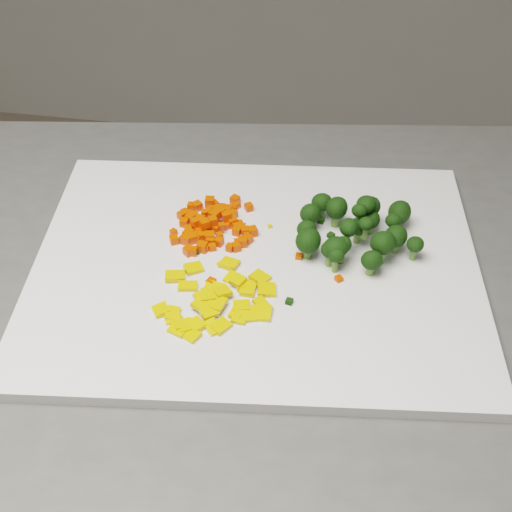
% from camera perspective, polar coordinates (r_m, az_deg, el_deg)
% --- Properties ---
extents(counter_block, '(1.07, 0.82, 0.90)m').
position_cam_1_polar(counter_block, '(1.15, 2.81, -18.87)').
color(counter_block, '#4C4C4A').
rests_on(counter_block, ground).
extents(cutting_board, '(0.54, 0.44, 0.01)m').
position_cam_1_polar(cutting_board, '(0.80, 0.00, -0.89)').
color(cutting_board, white).
rests_on(cutting_board, counter_block).
extents(carrot_pile, '(0.11, 0.11, 0.03)m').
position_cam_1_polar(carrot_pile, '(0.84, -3.58, 3.16)').
color(carrot_pile, '#EC3102').
rests_on(carrot_pile, cutting_board).
extents(pepper_pile, '(0.13, 0.13, 0.02)m').
position_cam_1_polar(pepper_pile, '(0.75, -3.15, -2.75)').
color(pepper_pile, '#E4AE0C').
rests_on(pepper_pile, cutting_board).
extents(broccoli_pile, '(0.13, 0.13, 0.06)m').
position_cam_1_polar(broccoli_pile, '(0.81, 8.36, 2.65)').
color(broccoli_pile, black).
rests_on(broccoli_pile, cutting_board).
extents(carrot_cube_0, '(0.01, 0.01, 0.01)m').
position_cam_1_polar(carrot_cube_0, '(0.82, -1.46, 1.06)').
color(carrot_cube_0, '#EC3102').
rests_on(carrot_cube_0, carrot_pile).
extents(carrot_cube_1, '(0.01, 0.01, 0.01)m').
position_cam_1_polar(carrot_cube_1, '(0.84, -3.56, 2.39)').
color(carrot_cube_1, '#EC3102').
rests_on(carrot_cube_1, carrot_pile).
extents(carrot_cube_2, '(0.01, 0.01, 0.01)m').
position_cam_1_polar(carrot_cube_2, '(0.82, -2.99, 1.13)').
color(carrot_cube_2, '#EC3102').
rests_on(carrot_cube_2, carrot_pile).
extents(carrot_cube_3, '(0.01, 0.01, 0.01)m').
position_cam_1_polar(carrot_cube_3, '(0.84, -3.28, 2.21)').
color(carrot_cube_3, '#EC3102').
rests_on(carrot_cube_3, carrot_pile).
extents(carrot_cube_4, '(0.01, 0.01, 0.01)m').
position_cam_1_polar(carrot_cube_4, '(0.81, -2.11, 0.68)').
color(carrot_cube_4, '#EC3102').
rests_on(carrot_cube_4, carrot_pile).
extents(carrot_cube_5, '(0.01, 0.01, 0.01)m').
position_cam_1_polar(carrot_cube_5, '(0.84, -1.27, 2.49)').
color(carrot_cube_5, '#EC3102').
rests_on(carrot_cube_5, carrot_pile).
extents(carrot_cube_6, '(0.01, 0.01, 0.01)m').
position_cam_1_polar(carrot_cube_6, '(0.82, -3.24, 1.16)').
color(carrot_cube_6, '#EC3102').
rests_on(carrot_cube_6, carrot_pile).
extents(carrot_cube_7, '(0.01, 0.01, 0.01)m').
position_cam_1_polar(carrot_cube_7, '(0.83, -2.94, 1.64)').
color(carrot_cube_7, '#EC3102').
rests_on(carrot_cube_7, carrot_pile).
extents(carrot_cube_8, '(0.01, 0.01, 0.01)m').
position_cam_1_polar(carrot_cube_8, '(0.87, -2.76, 3.91)').
color(carrot_cube_8, '#EC3102').
rests_on(carrot_cube_8, carrot_pile).
extents(carrot_cube_9, '(0.01, 0.01, 0.01)m').
position_cam_1_polar(carrot_cube_9, '(0.85, -4.11, 3.43)').
color(carrot_cube_9, '#EC3102').
rests_on(carrot_cube_9, carrot_pile).
extents(carrot_cube_10, '(0.01, 0.01, 0.01)m').
position_cam_1_polar(carrot_cube_10, '(0.81, -3.50, 0.71)').
color(carrot_cube_10, '#EC3102').
rests_on(carrot_cube_10, carrot_pile).
extents(carrot_cube_11, '(0.01, 0.01, 0.01)m').
position_cam_1_polar(carrot_cube_11, '(0.88, -3.31, 4.21)').
color(carrot_cube_11, '#EC3102').
rests_on(carrot_cube_11, carrot_pile).
extents(carrot_cube_12, '(0.01, 0.01, 0.01)m').
position_cam_1_polar(carrot_cube_12, '(0.83, -1.55, 2.00)').
color(carrot_cube_12, '#EC3102').
rests_on(carrot_cube_12, carrot_pile).
extents(carrot_cube_13, '(0.01, 0.01, 0.01)m').
position_cam_1_polar(carrot_cube_13, '(0.84, -4.32, 1.99)').
color(carrot_cube_13, '#EC3102').
rests_on(carrot_cube_13, carrot_pile).
extents(carrot_cube_14, '(0.01, 0.01, 0.01)m').
position_cam_1_polar(carrot_cube_14, '(0.82, -6.57, 1.30)').
color(carrot_cube_14, '#EC3102').
rests_on(carrot_cube_14, carrot_pile).
extents(carrot_cube_15, '(0.01, 0.01, 0.01)m').
position_cam_1_polar(carrot_cube_15, '(0.84, -4.47, 2.91)').
color(carrot_cube_15, '#EC3102').
rests_on(carrot_cube_15, carrot_pile).
extents(carrot_cube_16, '(0.01, 0.01, 0.01)m').
position_cam_1_polar(carrot_cube_16, '(0.86, -4.94, 3.20)').
color(carrot_cube_16, '#EC3102').
rests_on(carrot_cube_16, carrot_pile).
extents(carrot_cube_17, '(0.01, 0.01, 0.01)m').
position_cam_1_polar(carrot_cube_17, '(0.83, -0.88, 2.00)').
color(carrot_cube_17, '#EC3102').
rests_on(carrot_cube_17, carrot_pile).
extents(carrot_cube_18, '(0.01, 0.01, 0.01)m').
position_cam_1_polar(carrot_cube_18, '(0.87, -1.81, 3.84)').
color(carrot_cube_18, '#EC3102').
rests_on(carrot_cube_18, carrot_pile).
extents(carrot_cube_19, '(0.01, 0.01, 0.01)m').
position_cam_1_polar(carrot_cube_19, '(0.81, -5.43, 0.41)').
color(carrot_cube_19, '#EC3102').
rests_on(carrot_cube_19, carrot_pile).
extents(carrot_cube_20, '(0.01, 0.01, 0.01)m').
position_cam_1_polar(carrot_cube_20, '(0.84, -3.34, 3.26)').
color(carrot_cube_20, '#EC3102').
rests_on(carrot_cube_20, carrot_pile).
extents(carrot_cube_21, '(0.01, 0.01, 0.01)m').
position_cam_1_polar(carrot_cube_21, '(0.84, -1.16, 2.32)').
color(carrot_cube_21, '#EC3102').
rests_on(carrot_cube_21, carrot_pile).
extents(carrot_cube_22, '(0.02, 0.02, 0.01)m').
position_cam_1_polar(carrot_cube_22, '(0.84, -1.92, 2.75)').
color(carrot_cube_22, '#EC3102').
rests_on(carrot_cube_22, carrot_pile).
extents(carrot_cube_23, '(0.01, 0.01, 0.01)m').
position_cam_1_polar(carrot_cube_23, '(0.83, -4.32, 1.63)').
color(carrot_cube_23, '#EC3102').
rests_on(carrot_cube_23, carrot_pile).
extents(carrot_cube_24, '(0.01, 0.01, 0.01)m').
position_cam_1_polar(carrot_cube_24, '(0.82, -3.67, 1.21)').
color(carrot_cube_24, '#EC3102').
rests_on(carrot_cube_24, carrot_pile).
extents(carrot_cube_25, '(0.01, 0.01, 0.01)m').
position_cam_1_polar(carrot_cube_25, '(0.85, -2.79, 3.50)').
color(carrot_cube_25, '#EC3102').
rests_on(carrot_cube_25, carrot_pile).
extents(carrot_cube_26, '(0.01, 0.01, 0.01)m').
position_cam_1_polar(carrot_cube_26, '(0.85, -5.28, 3.01)').
color(carrot_cube_26, '#EC3102').
rests_on(carrot_cube_26, carrot_pile).
extents(carrot_cube_27, '(0.01, 0.01, 0.01)m').
position_cam_1_polar(carrot_cube_27, '(0.83, -4.48, 2.01)').
color(carrot_cube_27, '#EC3102').
rests_on(carrot_cube_27, carrot_pile).
extents(carrot_cube_28, '(0.01, 0.01, 0.01)m').
position_cam_1_polar(carrot_cube_28, '(0.84, -1.32, 2.62)').
color(carrot_cube_28, '#EC3102').
rests_on(carrot_cube_28, carrot_pile).
extents(carrot_cube_29, '(0.01, 0.01, 0.01)m').
position_cam_1_polar(carrot_cube_29, '(0.81, -4.32, 0.71)').
color(carrot_cube_29, '#EC3102').
rests_on(carrot_cube_29, carrot_pile).
extents(carrot_cube_30, '(0.01, 0.01, 0.01)m').
position_cam_1_polar(carrot_cube_30, '(0.84, -2.80, 3.55)').
color(carrot_cube_30, '#EC3102').
rests_on(carrot_cube_30, carrot_pile).
extents(carrot_cube_31, '(0.01, 0.01, 0.01)m').
position_cam_1_polar(carrot_cube_31, '(0.86, -4.01, 3.41)').
color(carrot_cube_31, '#EC3102').
rests_on(carrot_cube_31, carrot_pile).
extents(carrot_cube_32, '(0.01, 0.01, 0.01)m').
position_cam_1_polar(carrot_cube_32, '(0.87, -0.58, 3.93)').
color(carrot_cube_32, '#EC3102').
rests_on(carrot_cube_32, carrot_pile).
extents(carrot_cube_33, '(0.01, 0.01, 0.01)m').
position_cam_1_polar(carrot_cube_33, '(0.86, -5.95, 3.25)').
color(carrot_cube_33, '#EC3102').
rests_on(carrot_cube_33, carrot_pile).
extents(carrot_cube_34, '(0.01, 0.01, 0.01)m').
position_cam_1_polar(carrot_cube_34, '(0.83, -5.42, 1.75)').
color(carrot_cube_34, '#EC3102').
rests_on(carrot_cube_34, carrot_pile).
extents(carrot_cube_35, '(0.01, 0.01, 0.01)m').
position_cam_1_polar(carrot_cube_35, '(0.86, -1.87, 3.35)').
color(carrot_cube_35, '#EC3102').
rests_on(carrot_cube_35, carrot_pile).
extents(carrot_cube_36, '(0.01, 0.01, 0.01)m').
position_cam_1_polar(carrot_cube_36, '(0.83, -4.80, 1.63)').
color(carrot_cube_36, '#EC3102').
rests_on(carrot_cube_36, carrot_pile).
extents(carrot_cube_37, '(0.01, 0.01, 0.01)m').
position_cam_1_polar(carrot_cube_37, '(0.83, -0.73, 1.78)').
color(carrot_cube_37, '#EC3102').
rests_on(carrot_cube_37, carrot_pile).
extents(carrot_cube_38, '(0.01, 0.01, 0.01)m').
position_cam_1_polar(carrot_cube_38, '(0.86, -3.10, 3.70)').
color(carrot_cube_38, '#EC3102').
rests_on(carrot_cube_38, carrot_pile).
extents(carrot_cube_39, '(0.01, 0.01, 0.01)m').
position_cam_1_polar(carrot_cube_39, '(0.81, -1.59, 0.73)').
color(carrot_cube_39, '#EC3102').
rests_on(carrot_cube_39, carrot_pile).
extents(carrot_cube_40, '(0.01, 0.01, 0.01)m').
position_cam_1_polar(carrot_cube_40, '(0.86, -5.73, 3.51)').
color(carrot_cube_40, '#EC3102').
rests_on(carrot_cube_40, carrot_pile).
extents(carrot_cube_41, '(0.01, 0.01, 0.01)m').
position_cam_1_polar(carrot_cube_41, '(0.83, -4.86, 2.71)').
color(carrot_cube_41, '#EC3102').
rests_on(carrot_cube_41, carrot_pile).
extents(carrot_cube_42, '(0.01, 0.01, 0.01)m').
position_cam_1_polar(carrot_cube_42, '(0.82, -1.08, 1.14)').
color(carrot_cube_42, '#EC3102').
rests_on(carrot_cube_42, carrot_pile).
extents(carrot_cube_43, '(0.01, 0.01, 0.01)m').
position_cam_1_polar(carrot_cube_43, '(0.84, -3.98, 2.38)').
color(carrot_cube_43, '#EC3102').
rests_on(carrot_cube_43, carrot_pile).
extents(carrot_cube_44, '(0.01, 0.01, 0.01)m').
position_cam_1_polar(carrot_cube_44, '(0.88, -3.72, 4.36)').
color(carrot_cube_44, '#EC3102').
rests_on(carrot_cube_44, carrot_pile).
extents(carrot_cube_45, '(0.01, 0.01, 0.01)m').
position_cam_1_polar(carrot_cube_45, '(0.83, -5.56, 1.49)').
color(carrot_cube_45, '#EC3102').
rests_on(carrot_cube_45, carrot_pile).
extents(carrot_cube_46, '(0.01, 0.01, 0.01)m').
position_cam_1_polar(carrot_cube_46, '(0.84, -6.61, 1.91)').
color(carrot_cube_46, '#EC3102').
rests_on(carrot_cube_46, carrot_pile).
extents(carrot_cube_47, '(0.01, 0.01, 0.01)m').
position_cam_1_polar(carrot_cube_47, '(0.83, -2.80, 2.41)').
color(carrot_cube_47, '#EC3102').
rests_on(carrot_cube_47, carrot_pile).
extents(carrot_cube_48, '(0.01, 0.01, 0.01)m').
position_cam_1_polar(carrot_cube_48, '(0.84, -2.41, 2.42)').
color(carrot_cube_48, '#EC3102').
rests_on(carrot_cube_48, carrot_pile).
extents(carrot_cube_49, '(0.01, 0.01, 0.01)m').
position_cam_1_polar(carrot_cube_49, '(0.82, -5.86, 1.31)').
color(carrot_cube_49, '#EC3102').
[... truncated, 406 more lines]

